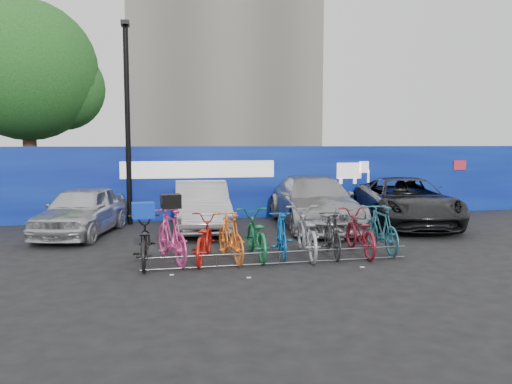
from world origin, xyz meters
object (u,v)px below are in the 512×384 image
object	(u,v)px
bike_3	(231,237)
bike_7	(332,234)
bike_8	(360,232)
bike_9	(381,229)
car_0	(82,210)
bike_5	(281,235)
bike_0	(144,242)
bike_4	(256,234)
lamppost	(127,118)
bike_1	(171,236)
bike_6	(306,233)
car_2	(314,201)
bike_2	(204,239)
car_3	(405,201)
bike_rack	(279,258)
tree	(33,75)
car_1	(202,206)

from	to	relation	value
bike_3	bike_7	xyz separation A→B (m)	(2.28, -0.01, -0.03)
bike_8	bike_9	size ratio (longest dim) A/B	1.06
car_0	bike_5	distance (m)	5.93
bike_0	bike_4	distance (m)	2.39
lamppost	car_0	bearing A→B (deg)	-127.27
lamppost	bike_8	xyz separation A→B (m)	(5.22, -5.40, -2.76)
bike_1	bike_7	distance (m)	3.52
bike_6	car_0	bearing A→B (deg)	-29.40
car_2	bike_9	xyz separation A→B (m)	(0.36, -3.76, -0.21)
bike_0	bike_8	distance (m)	4.74
lamppost	bike_8	world-z (taller)	lamppost
car_0	car_2	size ratio (longest dim) A/B	0.76
bike_0	bike_2	xyz separation A→B (m)	(1.24, 0.10, -0.00)
car_2	car_3	distance (m)	2.86
bike_3	bike_rack	bearing A→B (deg)	139.89
bike_3	bike_8	world-z (taller)	bike_3
bike_5	bike_4	bearing A→B (deg)	3.60
bike_1	bike_3	size ratio (longest dim) A/B	1.10
bike_1	bike_2	distance (m)	0.68
tree	car_0	world-z (taller)	tree
bike_5	bike_6	distance (m)	0.55
lamppost	bike_4	xyz separation A→B (m)	(2.87, -5.23, -2.75)
bike_9	bike_4	bearing A→B (deg)	1.44
car_3	bike_4	xyz separation A→B (m)	(-5.42, -3.42, -0.20)
bike_4	car_1	bearing A→B (deg)	-77.26
bike_rack	bike_2	distance (m)	1.67
lamppost	car_2	bearing A→B (deg)	-15.77
bike_6	bike_8	xyz separation A→B (m)	(1.24, -0.04, -0.03)
bike_2	bike_7	xyz separation A→B (m)	(2.84, -0.12, 0.01)
car_1	car_3	world-z (taller)	car_3
bike_2	bike_7	distance (m)	2.84
tree	car_0	xyz separation A→B (m)	(2.38, -6.23, -4.39)
bike_3	bike_4	size ratio (longest dim) A/B	0.89
lamppost	bike_0	bearing A→B (deg)	-84.94
car_0	bike_0	distance (m)	4.19
bike_4	bike_8	distance (m)	2.36
bike_0	car_2	bearing A→B (deg)	-141.08
tree	bike_rack	size ratio (longest dim) A/B	1.39
tree	bike_7	xyz separation A→B (m)	(8.13, -10.09, -4.57)
bike_rack	bike_0	xyz separation A→B (m)	(-2.72, 0.59, 0.33)
bike_rack	car_2	xyz separation A→B (m)	(2.24, 4.46, 0.59)
lamppost	bike_5	world-z (taller)	lamppost
car_0	bike_0	bearing A→B (deg)	-51.98
lamppost	bike_6	bearing A→B (deg)	-53.50
bike_2	car_1	bearing A→B (deg)	-80.82
bike_9	bike_7	bearing A→B (deg)	8.83
car_3	car_0	bearing A→B (deg)	-168.72
tree	bike_0	world-z (taller)	tree
bike_5	car_3	bearing A→B (deg)	-135.97
bike_rack	bike_3	xyz separation A→B (m)	(-0.92, 0.58, 0.37)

